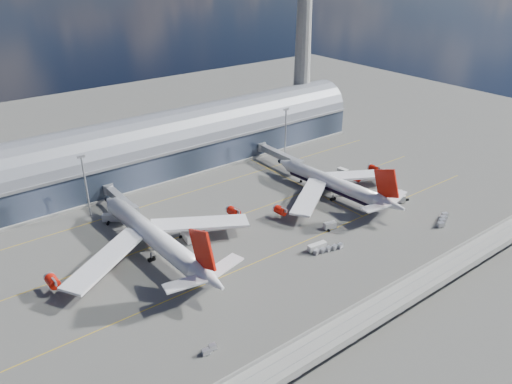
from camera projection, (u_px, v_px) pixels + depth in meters
ground at (278, 234)px, 184.06m from camera, size 500.00×500.00×0.00m
taxi_lines at (243, 211)px, 199.86m from camera, size 200.00×80.12×0.01m
terminal at (173, 145)px, 234.83m from camera, size 200.00×30.00×28.00m
control_tower at (303, 38)px, 267.00m from camera, size 19.00×19.00×103.00m
guideway at (401, 296)px, 142.42m from camera, size 220.00×8.50×7.20m
floodlight_mast_left at (86, 185)px, 190.17m from camera, size 3.00×0.70×25.70m
floodlight_mast_right at (286, 132)px, 244.61m from camera, size 3.00×0.70×25.70m
airliner_left at (156, 238)px, 168.34m from camera, size 73.00×76.68×23.37m
airliner_right at (335, 184)px, 209.62m from camera, size 64.23×67.15×21.29m
jet_bridge_left at (119, 198)px, 198.80m from camera, size 4.40×28.00×7.25m
jet_bridge_right at (278, 154)px, 241.28m from camera, size 4.40×32.00×7.25m
service_truck_0 at (187, 236)px, 179.38m from camera, size 3.78×8.12×3.23m
service_truck_1 at (330, 226)px, 186.69m from camera, size 5.01×3.23×2.68m
service_truck_2 at (317, 247)px, 173.51m from camera, size 7.24×2.82×2.56m
service_truck_3 at (401, 196)px, 208.06m from camera, size 6.02×6.82×3.20m
service_truck_4 at (343, 172)px, 231.42m from camera, size 2.95×5.37×3.00m
service_truck_5 at (111, 218)px, 191.73m from camera, size 6.80×5.66×3.14m
cargo_train_0 at (209, 349)px, 129.71m from camera, size 4.85×2.42×1.58m
cargo_train_1 at (328, 249)px, 173.22m from camera, size 11.87×4.15×1.57m
cargo_train_2 at (443, 220)px, 191.38m from camera, size 10.89×6.19×1.86m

